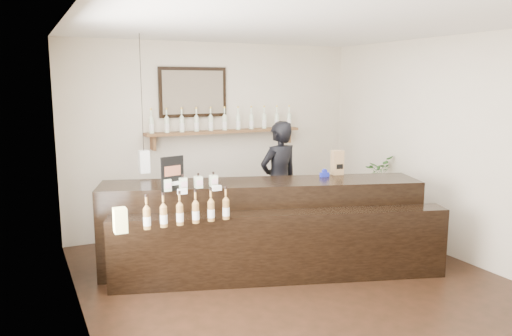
{
  "coord_description": "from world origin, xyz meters",
  "views": [
    {
      "loc": [
        -2.71,
        -4.51,
        2.22
      ],
      "look_at": [
        -0.19,
        0.7,
        1.23
      ],
      "focal_mm": 35.0,
      "sensor_mm": 36.0,
      "label": 1
    }
  ],
  "objects": [
    {
      "name": "potted_plant",
      "position": [
        2.0,
        1.13,
        0.94
      ],
      "size": [
        0.54,
        0.52,
        0.46
      ],
      "primitive_type": "imported",
      "rotation": [
        0.0,
        0.0,
        0.58
      ],
      "color": "#376E2C",
      "rests_on": "side_cabinet"
    },
    {
      "name": "ground",
      "position": [
        0.0,
        0.0,
        0.0
      ],
      "size": [
        5.0,
        5.0,
        0.0
      ],
      "primitive_type": "plane",
      "color": "black",
      "rests_on": "ground"
    },
    {
      "name": "back_wall_decor",
      "position": [
        -0.15,
        2.37,
        1.76
      ],
      "size": [
        2.66,
        0.96,
        1.69
      ],
      "color": "brown",
      "rests_on": "ground"
    },
    {
      "name": "shopkeeper",
      "position": [
        0.58,
        1.55,
        0.96
      ],
      "size": [
        0.77,
        0.58,
        1.92
      ],
      "primitive_type": "imported",
      "rotation": [
        0.0,
        0.0,
        3.32
      ],
      "color": "black",
      "rests_on": "ground"
    },
    {
      "name": "room_shell",
      "position": [
        0.0,
        0.0,
        1.7
      ],
      "size": [
        5.0,
        5.0,
        5.0
      ],
      "color": "beige",
      "rests_on": "ground"
    },
    {
      "name": "paper_bag",
      "position": [
        0.95,
        0.68,
        1.21
      ],
      "size": [
        0.16,
        0.13,
        0.31
      ],
      "color": "#8B6243",
      "rests_on": "counter"
    },
    {
      "name": "side_cabinet",
      "position": [
        2.0,
        1.13,
        0.36
      ],
      "size": [
        0.42,
        0.53,
        0.71
      ],
      "color": "brown",
      "rests_on": "ground"
    },
    {
      "name": "tape_dispenser",
      "position": [
        0.72,
        0.62,
        1.1
      ],
      "size": [
        0.12,
        0.05,
        0.1
      ],
      "color": "#1823AA",
      "rests_on": "counter"
    },
    {
      "name": "promo_sign",
      "position": [
        -1.22,
        0.65,
        1.25
      ],
      "size": [
        0.27,
        0.08,
        0.38
      ],
      "color": "black",
      "rests_on": "counter"
    },
    {
      "name": "counter",
      "position": [
        -0.12,
        0.56,
        0.5
      ],
      "size": [
        3.81,
        2.16,
        1.23
      ],
      "color": "black",
      "rests_on": "ground"
    }
  ]
}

